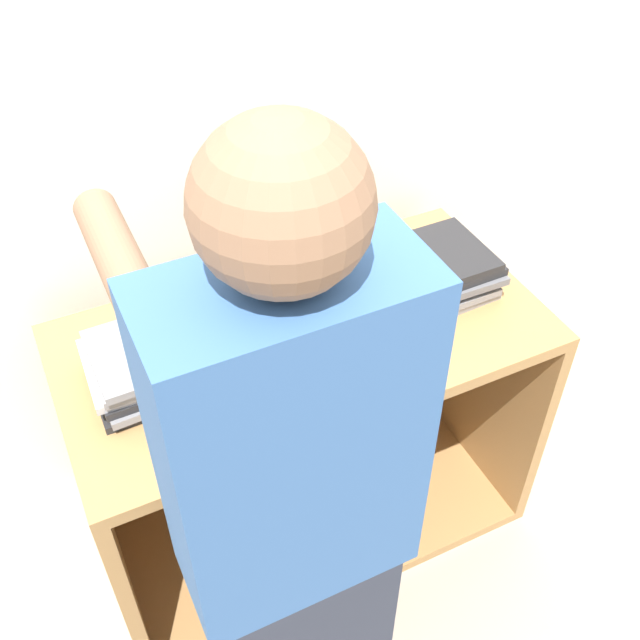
{
  "coord_description": "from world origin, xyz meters",
  "views": [
    {
      "loc": [
        -0.55,
        -0.92,
        2.07
      ],
      "look_at": [
        0.0,
        0.22,
        0.91
      ],
      "focal_mm": 42.0,
      "sensor_mm": 36.0,
      "label": 1
    }
  ],
  "objects_px": {
    "laptop_open": "(296,306)",
    "person": "(294,542)",
    "laptop_stack_left": "(163,359)",
    "laptop_stack_right": "(427,275)"
  },
  "relations": [
    {
      "from": "laptop_open",
      "to": "laptop_stack_left",
      "type": "height_order",
      "value": "laptop_open"
    },
    {
      "from": "laptop_open",
      "to": "person",
      "type": "relative_size",
      "value": 0.19
    },
    {
      "from": "laptop_stack_right",
      "to": "person",
      "type": "xyz_separation_m",
      "value": [
        -0.63,
        -0.57,
        0.01
      ]
    },
    {
      "from": "laptop_stack_left",
      "to": "person",
      "type": "xyz_separation_m",
      "value": [
        0.07,
        -0.57,
        0.01
      ]
    },
    {
      "from": "laptop_open",
      "to": "person",
      "type": "distance_m",
      "value": 0.67
    },
    {
      "from": "laptop_open",
      "to": "laptop_stack_right",
      "type": "bearing_deg",
      "value": -7.05
    },
    {
      "from": "laptop_stack_left",
      "to": "laptop_stack_right",
      "type": "height_order",
      "value": "same"
    },
    {
      "from": "laptop_open",
      "to": "laptop_stack_left",
      "type": "bearing_deg",
      "value": -173.02
    },
    {
      "from": "laptop_stack_left",
      "to": "person",
      "type": "distance_m",
      "value": 0.57
    },
    {
      "from": "laptop_open",
      "to": "laptop_stack_left",
      "type": "xyz_separation_m",
      "value": [
        -0.35,
        -0.04,
        0.01
      ]
    }
  ]
}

